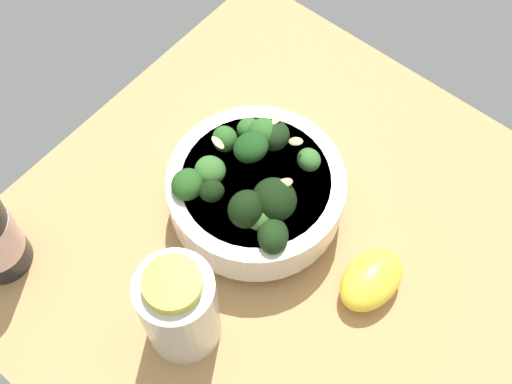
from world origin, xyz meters
The scene contains 4 objects.
ground_plane centered at (0.00, 0.00, -1.99)cm, with size 59.46×59.46×3.99cm, color tan.
bowl_of_broccoli centered at (5.68, -1.20, 4.80)cm, with size 19.30×19.30×10.70cm.
lemon_wedge centered at (-9.75, -1.73, 2.00)cm, with size 8.07×5.46×3.99cm, color yellow.
bottle_short centered at (2.30, 14.34, 6.38)cm, with size 7.59×7.59×13.33cm.
Camera 1 is at (-17.44, 26.52, 68.57)cm, focal length 47.43 mm.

